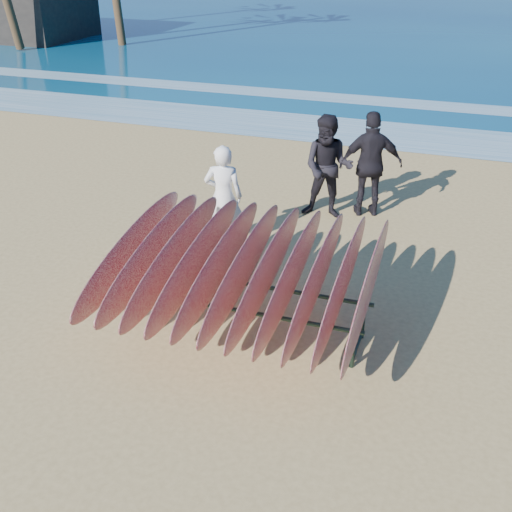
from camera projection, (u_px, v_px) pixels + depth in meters
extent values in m
plane|color=tan|center=(234.00, 353.00, 7.86)|extent=(120.00, 120.00, 0.00)
plane|color=white|center=(376.00, 134.00, 16.26)|extent=(160.00, 160.00, 0.00)
plane|color=white|center=(397.00, 102.00, 19.20)|extent=(160.00, 160.00, 0.00)
cylinder|color=#1C2C23|center=(128.00, 307.00, 8.35)|extent=(0.06, 0.06, 0.50)
cylinder|color=#1C2C23|center=(353.00, 349.00, 7.50)|extent=(0.06, 0.06, 0.50)
cylinder|color=#1C2C23|center=(151.00, 283.00, 8.90)|extent=(0.06, 0.06, 0.50)
cylinder|color=#1C2C23|center=(363.00, 321.00, 8.04)|extent=(0.06, 0.06, 0.50)
cylinder|color=#1C2C23|center=(234.00, 310.00, 7.81)|extent=(3.20, 0.09, 0.06)
cylinder|color=#1C2C23|center=(252.00, 285.00, 8.36)|extent=(3.20, 0.09, 0.06)
cylinder|color=#1C2C23|center=(141.00, 305.00, 8.70)|extent=(0.05, 0.65, 0.04)
cylinder|color=#1C2C23|center=(357.00, 346.00, 7.85)|extent=(0.05, 0.65, 0.04)
ellipsoid|color=maroon|center=(131.00, 250.00, 8.34)|extent=(0.11, 3.03, 1.06)
ellipsoid|color=maroon|center=(152.00, 254.00, 8.25)|extent=(0.11, 3.03, 1.06)
ellipsoid|color=maroon|center=(174.00, 257.00, 8.16)|extent=(0.11, 3.03, 1.06)
ellipsoid|color=maroon|center=(197.00, 261.00, 8.08)|extent=(0.11, 3.03, 1.06)
ellipsoid|color=maroon|center=(219.00, 265.00, 7.99)|extent=(0.11, 3.03, 1.06)
ellipsoid|color=maroon|center=(243.00, 268.00, 7.90)|extent=(0.11, 3.03, 1.06)
ellipsoid|color=maroon|center=(267.00, 272.00, 7.81)|extent=(0.11, 3.03, 1.06)
ellipsoid|color=maroon|center=(291.00, 276.00, 7.72)|extent=(0.11, 3.03, 1.06)
ellipsoid|color=maroon|center=(316.00, 280.00, 7.63)|extent=(0.11, 3.03, 1.06)
ellipsoid|color=maroon|center=(342.00, 284.00, 7.54)|extent=(0.11, 3.03, 1.06)
ellipsoid|color=maroon|center=(368.00, 289.00, 7.45)|extent=(0.11, 3.03, 1.06)
imported|color=white|center=(223.00, 196.00, 10.20)|extent=(0.69, 0.53, 1.68)
imported|color=black|center=(328.00, 167.00, 11.20)|extent=(0.94, 0.76, 1.84)
imported|color=black|center=(371.00, 164.00, 11.28)|extent=(1.19, 0.80, 1.88)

